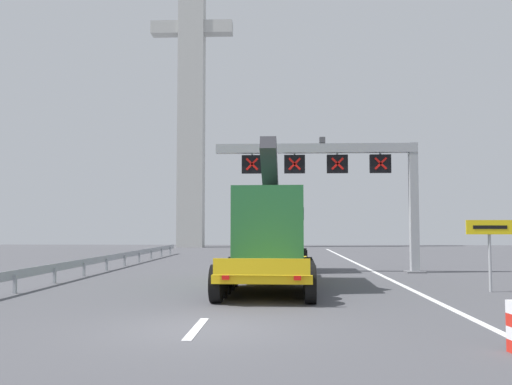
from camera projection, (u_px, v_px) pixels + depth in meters
ground at (203, 329)px, 11.91m from camera, size 112.00×112.00×0.00m
lane_markings at (243, 272)px, 26.82m from camera, size 0.20×44.49×0.01m
edge_line_right at (387, 278)px, 23.60m from camera, size 0.20×63.00×0.01m
overhead_lane_gantry at (343, 169)px, 26.98m from camera, size 10.02×0.90×6.55m
heavy_haul_truck_yellow at (274, 232)px, 23.32m from camera, size 3.35×14.12×5.30m
exit_sign_yellow at (490, 237)px, 18.70m from camera, size 1.57×0.15×2.42m
guardrail_left at (106, 259)px, 27.87m from camera, size 0.13×35.30×0.76m
bridge_pylon_distant at (192, 67)px, 61.42m from camera, size 9.00×2.00×39.06m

